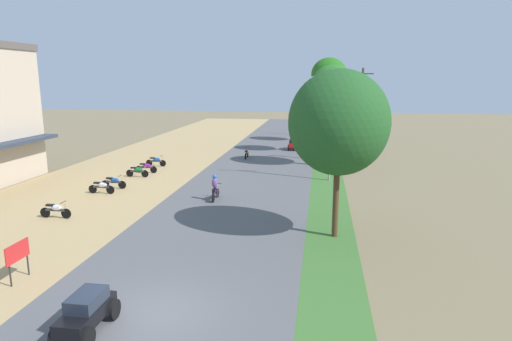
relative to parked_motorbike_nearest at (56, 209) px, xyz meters
name	(u,v)px	position (x,y,z in m)	size (l,w,h in m)	color
ground_plane	(156,316)	(9.07, -8.82, -0.55)	(180.00, 180.00, 0.00)	#7A6B4C
road_strip	(156,315)	(9.07, -8.82, -0.51)	(9.00, 140.00, 0.08)	#565659
median_strip	(335,329)	(14.77, -8.82, -0.52)	(2.40, 140.00, 0.06)	#3D6B2D
parked_motorbike_nearest	(56,209)	(0.00, 0.00, 0.00)	(1.80, 0.54, 0.94)	black
parked_motorbike_second	(102,186)	(-0.07, 5.30, 0.00)	(1.80, 0.54, 0.94)	black
parked_motorbike_third	(114,182)	(0.09, 6.72, 0.00)	(1.80, 0.54, 0.94)	black
parked_motorbike_fourth	(138,171)	(0.23, 10.43, 0.00)	(1.80, 0.54, 0.94)	black
parked_motorbike_fifth	(146,167)	(0.32, 12.01, 0.00)	(1.80, 0.54, 0.94)	black
parked_motorbike_sixth	(156,161)	(0.09, 14.75, 0.00)	(1.80, 0.54, 0.94)	black
street_signboard	(18,254)	(3.11, -7.25, 0.55)	(0.06, 1.30, 1.50)	#262628
median_tree_nearest	(339,123)	(14.97, -0.64, 4.99)	(4.66, 4.66, 7.94)	#4C351E
median_tree_second	(332,93)	(15.03, 16.86, 5.80)	(4.22, 4.22, 8.63)	#4C351E
median_tree_third	(329,75)	(14.79, 23.67, 7.30)	(3.49, 3.49, 9.50)	#4C351E
median_tree_fourth	(325,83)	(14.50, 31.81, 6.46)	(3.30, 3.30, 8.94)	#4C351E
streetlamp_near	(331,121)	(14.87, 11.47, 3.98)	(3.16, 0.20, 7.76)	gray
streetlamp_mid	(327,102)	(14.87, 36.80, 3.97)	(3.16, 0.20, 7.74)	gray
utility_pole_near	(361,115)	(17.64, 18.88, 3.86)	(1.80, 0.20, 8.44)	brown
car_sedan_black	(87,311)	(7.41, -10.10, 0.19)	(1.10, 2.26, 1.19)	black
car_sedan_red	(294,144)	(11.32, 25.54, 0.19)	(1.10, 2.26, 1.19)	red
motorbike_foreground_rider	(215,188)	(7.75, 4.81, 0.30)	(0.54, 1.80, 1.66)	black
motorbike_ahead_second	(247,153)	(7.22, 19.73, 0.02)	(0.54, 1.80, 0.94)	black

